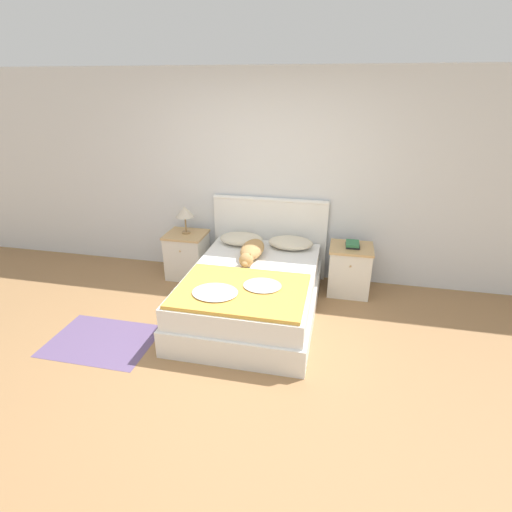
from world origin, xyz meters
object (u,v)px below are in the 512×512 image
object	(u,v)px
bed	(252,293)
nightstand_left	(187,255)
pillow_right	(291,243)
dog	(252,251)
nightstand_right	(349,269)
pillow_left	(241,239)
book_stack	(353,244)
table_lamp	(185,212)

from	to	relation	value
bed	nightstand_left	world-z (taller)	nightstand_left
nightstand_left	pillow_right	bearing A→B (deg)	1.18
dog	pillow_right	bearing A→B (deg)	43.27
nightstand_right	pillow_left	size ratio (longest dim) A/B	1.09
bed	pillow_right	xyz separation A→B (m)	(0.31, 0.75, 0.33)
nightstand_right	book_stack	world-z (taller)	book_stack
dog	table_lamp	distance (m)	1.06
dog	pillow_left	bearing A→B (deg)	120.09
pillow_right	book_stack	distance (m)	0.74
bed	pillow_right	bearing A→B (deg)	67.64
nightstand_right	dog	xyz separation A→B (m)	(-1.13, -0.35, 0.28)
nightstand_left	nightstand_right	world-z (taller)	same
nightstand_right	pillow_left	distance (m)	1.37
pillow_left	book_stack	xyz separation A→B (m)	(1.35, -0.02, 0.05)
bed	table_lamp	size ratio (longest dim) A/B	5.54
bed	pillow_left	xyz separation A→B (m)	(-0.31, 0.75, 0.33)
pillow_right	table_lamp	distance (m)	1.38
bed	pillow_left	world-z (taller)	pillow_left
pillow_left	book_stack	size ratio (longest dim) A/B	2.67
nightstand_right	pillow_right	xyz separation A→B (m)	(-0.73, 0.03, 0.27)
nightstand_left	book_stack	xyz separation A→B (m)	(2.08, 0.00, 0.32)
bed	dog	world-z (taller)	dog
nightstand_right	table_lamp	size ratio (longest dim) A/B	1.67
pillow_right	dog	distance (m)	0.55
nightstand_right	table_lamp	distance (m)	2.15
nightstand_right	table_lamp	bearing A→B (deg)	179.47
book_stack	nightstand_right	bearing A→B (deg)	-148.18
book_stack	table_lamp	distance (m)	2.09
pillow_left	dog	bearing A→B (deg)	-59.91
nightstand_left	book_stack	bearing A→B (deg)	0.11
bed	nightstand_left	size ratio (longest dim) A/B	3.31
bed	nightstand_left	xyz separation A→B (m)	(-1.04, 0.73, 0.05)
nightstand_left	nightstand_right	size ratio (longest dim) A/B	1.00
nightstand_left	pillow_left	distance (m)	0.78
bed	nightstand_right	xyz separation A→B (m)	(1.04, 0.73, 0.05)
bed	pillow_left	bearing A→B (deg)	112.36
nightstand_right	table_lamp	world-z (taller)	table_lamp
pillow_left	nightstand_right	bearing A→B (deg)	-1.18
bed	table_lamp	bearing A→B (deg)	144.32
bed	dog	bearing A→B (deg)	103.63
pillow_left	pillow_right	xyz separation A→B (m)	(0.62, 0.00, 0.00)
pillow_right	table_lamp	bearing A→B (deg)	-179.63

